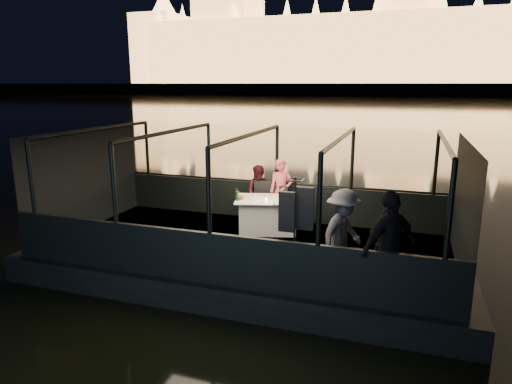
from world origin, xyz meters
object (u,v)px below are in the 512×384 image
(chair_port_right, at_px, (277,207))
(coat_stand, at_px, (295,227))
(dining_table_central, at_px, (268,215))
(wine_bottle, at_px, (237,194))
(chair_port_left, at_px, (261,206))
(passenger_stripe, at_px, (343,232))
(passenger_dark, at_px, (389,249))
(person_man_maroon, at_px, (260,191))
(person_woman_coral, at_px, (281,193))

(chair_port_right, height_order, coat_stand, coat_stand)
(dining_table_central, distance_m, wine_bottle, 0.89)
(chair_port_left, distance_m, wine_bottle, 1.01)
(coat_stand, bearing_deg, dining_table_central, 117.30)
(chair_port_left, relative_size, chair_port_right, 1.09)
(passenger_stripe, distance_m, passenger_dark, 0.97)
(passenger_stripe, distance_m, wine_bottle, 3.10)
(chair_port_right, distance_m, person_man_maroon, 0.66)
(coat_stand, bearing_deg, person_man_maroon, 118.21)
(person_woman_coral, distance_m, person_man_maroon, 0.54)
(person_woman_coral, height_order, passenger_stripe, passenger_stripe)
(chair_port_right, height_order, person_man_maroon, person_man_maroon)
(dining_table_central, xyz_separation_m, passenger_stripe, (1.97, -2.12, 0.47))
(dining_table_central, relative_size, passenger_stripe, 0.91)
(dining_table_central, bearing_deg, passenger_dark, -44.55)
(person_man_maroon, bearing_deg, wine_bottle, -101.44)
(chair_port_right, xyz_separation_m, passenger_stripe, (1.88, -2.57, 0.40))
(chair_port_right, distance_m, coat_stand, 2.96)
(chair_port_right, bearing_deg, chair_port_left, -165.94)
(chair_port_left, distance_m, coat_stand, 3.13)
(coat_stand, bearing_deg, wine_bottle, 133.42)
(passenger_stripe, xyz_separation_m, wine_bottle, (-2.57, 1.73, 0.06))
(chair_port_right, distance_m, passenger_stripe, 3.21)
(passenger_stripe, height_order, passenger_dark, passenger_dark)
(person_woman_coral, height_order, wine_bottle, person_woman_coral)
(coat_stand, xyz_separation_m, passenger_dark, (1.58, -0.44, -0.05))
(wine_bottle, bearing_deg, passenger_stripe, -33.88)
(chair_port_left, distance_m, person_man_maroon, 0.42)
(coat_stand, relative_size, passenger_dark, 1.01)
(coat_stand, height_order, passenger_stripe, coat_stand)
(person_man_maroon, bearing_deg, person_woman_coral, -2.90)
(dining_table_central, height_order, chair_port_right, chair_port_right)
(wine_bottle, bearing_deg, chair_port_left, 71.12)
(person_woman_coral, relative_size, person_man_maroon, 1.13)
(person_woman_coral, xyz_separation_m, passenger_dark, (2.64, -3.42, 0.10))
(chair_port_right, relative_size, passenger_dark, 0.52)
(dining_table_central, xyz_separation_m, wine_bottle, (-0.60, -0.40, 0.53))
(coat_stand, bearing_deg, chair_port_left, 118.59)
(chair_port_right, relative_size, person_woman_coral, 0.59)
(passenger_stripe, relative_size, passenger_dark, 0.91)
(person_man_maroon, height_order, wine_bottle, person_man_maroon)
(chair_port_left, relative_size, coat_stand, 0.57)
(passenger_dark, bearing_deg, coat_stand, -62.90)
(chair_port_right, height_order, wine_bottle, wine_bottle)
(dining_table_central, relative_size, wine_bottle, 5.23)
(person_man_maroon, distance_m, passenger_stripe, 3.72)
(dining_table_central, relative_size, chair_port_right, 1.57)
(passenger_dark, bearing_deg, passenger_stripe, -84.24)
(dining_table_central, xyz_separation_m, chair_port_right, (0.09, 0.45, 0.06))
(person_man_maroon, relative_size, passenger_stripe, 0.87)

